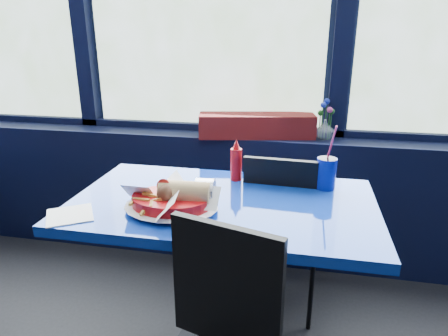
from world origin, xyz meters
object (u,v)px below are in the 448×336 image
near_table (223,241)px  soda_cup (326,173)px  chair_near_back (283,225)px  food_basket (173,200)px  flower_vase (325,127)px  planter_box (257,125)px  ketchup_bottle (236,162)px

near_table → soda_cup: size_ratio=4.26×
chair_near_back → food_basket: chair_near_back is taller
near_table → chair_near_back: bearing=54.6°
chair_near_back → food_basket: size_ratio=2.25×
chair_near_back → flower_vase: size_ratio=3.77×
chair_near_back → flower_vase: 0.68m
planter_box → flower_vase: (0.39, 0.02, 0.00)m
planter_box → food_basket: 0.99m
ketchup_bottle → soda_cup: bearing=-3.5°
near_table → flower_vase: flower_vase is taller
flower_vase → near_table: bearing=-115.9°
near_table → food_basket: 0.30m
ketchup_bottle → soda_cup: 0.39m
near_table → food_basket: size_ratio=3.11×
chair_near_back → planter_box: 0.66m
near_table → soda_cup: (0.40, 0.22, 0.25)m
near_table → planter_box: (0.03, 0.84, 0.30)m
near_table → flower_vase: 1.00m
chair_near_back → planter_box: planter_box is taller
near_table → soda_cup: 0.52m
flower_vase → ketchup_bottle: (-0.41, -0.62, -0.04)m
ketchup_bottle → flower_vase: bearing=56.8°
ketchup_bottle → soda_cup: soda_cup is taller
food_basket → soda_cup: size_ratio=1.37×
flower_vase → chair_near_back: bearing=-109.3°
chair_near_back → near_table: bearing=57.8°
flower_vase → soda_cup: size_ratio=0.82×
chair_near_back → planter_box: bearing=-65.6°
near_table → flower_vase: size_ratio=5.21×
chair_near_back → soda_cup: size_ratio=3.08×
chair_near_back → food_basket: (-0.39, -0.45, 0.29)m
near_table → chair_near_back: size_ratio=1.38×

